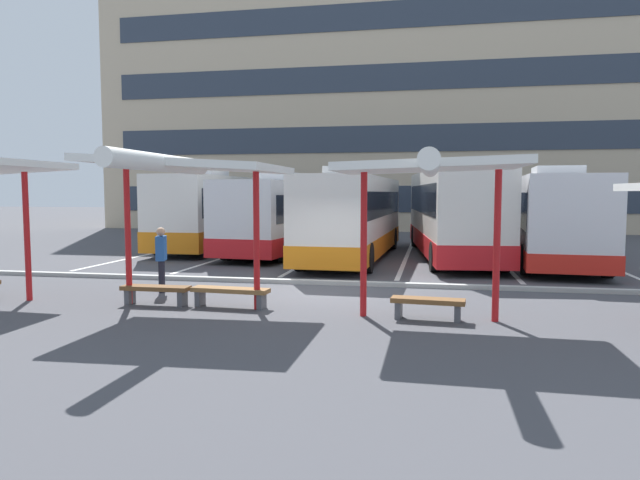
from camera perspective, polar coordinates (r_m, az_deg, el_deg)
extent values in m
plane|color=#47474C|center=(15.10, 0.14, -5.26)|extent=(160.00, 160.00, 0.00)
cube|color=#C6B293|center=(47.14, 7.76, 13.66)|extent=(42.02, 15.64, 19.95)
cube|color=#2D3847|center=(38.74, 6.94, 4.06)|extent=(38.66, 0.08, 1.76)
cube|color=#2D3847|center=(38.90, 7.00, 9.95)|extent=(38.66, 0.08, 1.76)
cube|color=#2D3847|center=(39.46, 7.06, 15.72)|extent=(38.66, 0.08, 1.76)
cube|color=#2D3847|center=(40.42, 7.12, 21.28)|extent=(38.66, 0.08, 1.76)
cube|color=silver|center=(27.31, -10.30, 2.95)|extent=(2.55, 10.15, 3.07)
cube|color=orange|center=(27.37, -10.27, 0.60)|extent=(2.59, 10.19, 0.82)
cube|color=black|center=(27.31, -10.31, 3.78)|extent=(2.57, 9.34, 1.17)
cube|color=black|center=(32.06, -7.09, 3.90)|extent=(2.17, 0.10, 1.84)
cube|color=silver|center=(26.14, -11.36, 6.61)|extent=(1.50, 2.21, 0.36)
cylinder|color=black|center=(31.02, -9.94, 0.73)|extent=(0.31, 1.00, 1.00)
cylinder|color=black|center=(30.30, -5.92, 0.69)|extent=(0.31, 1.00, 1.00)
cylinder|color=black|center=(24.67, -15.59, -0.38)|extent=(0.31, 1.00, 1.00)
cylinder|color=black|center=(23.76, -10.69, -0.48)|extent=(0.31, 1.00, 1.00)
cube|color=silver|center=(26.14, -2.48, 2.66)|extent=(3.84, 12.53, 2.81)
cube|color=red|center=(26.20, -2.48, 0.35)|extent=(3.88, 12.57, 0.70)
cube|color=black|center=(26.13, -2.49, 3.39)|extent=(3.77, 11.55, 1.04)
cube|color=black|center=(31.98, 1.19, 3.64)|extent=(2.28, 0.31, 1.68)
cube|color=silver|center=(24.68, -3.70, 6.21)|extent=(1.77, 2.35, 0.36)
cylinder|color=black|center=(30.90, -1.75, 0.79)|extent=(0.40, 1.03, 1.00)
cylinder|color=black|center=(30.22, 2.55, 0.70)|extent=(0.40, 1.03, 1.00)
cylinder|color=black|center=(22.48, -9.24, -0.75)|extent=(0.40, 1.03, 1.00)
cylinder|color=black|center=(21.53, -3.52, -0.94)|extent=(0.40, 1.03, 1.00)
cube|color=silver|center=(22.84, 3.42, 2.50)|extent=(2.81, 11.41, 2.93)
cube|color=orange|center=(22.91, 3.41, -0.27)|extent=(2.85, 11.45, 0.71)
cube|color=black|center=(22.82, 3.43, 3.63)|extent=(2.82, 10.51, 0.92)
cube|color=black|center=(28.40, 5.30, 3.63)|extent=(2.17, 0.15, 1.76)
cube|color=silver|center=(21.44, 2.81, 6.76)|extent=(1.54, 2.24, 0.36)
cylinder|color=black|center=(27.11, 2.47, 0.23)|extent=(0.33, 1.01, 1.00)
cylinder|color=black|center=(26.79, 7.23, 0.15)|extent=(0.33, 1.01, 1.00)
cylinder|color=black|center=(19.19, -1.94, -1.62)|extent=(0.33, 1.01, 1.00)
cylinder|color=black|center=(18.74, 4.76, -1.78)|extent=(0.33, 1.01, 1.00)
cube|color=silver|center=(23.87, 12.89, 2.82)|extent=(3.67, 12.35, 3.20)
cube|color=red|center=(23.93, 12.84, -0.12)|extent=(3.71, 12.39, 0.75)
cube|color=black|center=(23.86, 12.91, 4.01)|extent=(3.60, 11.38, 1.10)
cube|color=black|center=(29.86, 11.36, 3.94)|extent=(2.14, 0.30, 1.92)
cube|color=silver|center=(22.37, 13.50, 7.24)|extent=(1.68, 2.34, 0.36)
cylinder|color=black|center=(28.28, 9.39, 0.36)|extent=(0.40, 1.03, 1.00)
cylinder|color=black|center=(28.53, 13.87, 0.32)|extent=(0.40, 1.03, 1.00)
cylinder|color=black|center=(19.39, 11.30, -1.64)|extent=(0.40, 1.03, 1.00)
cylinder|color=black|center=(19.75, 17.76, -1.66)|extent=(0.40, 1.03, 1.00)
cube|color=silver|center=(23.59, 21.87, 2.21)|extent=(3.35, 11.71, 2.90)
cube|color=red|center=(23.67, 21.79, -0.60)|extent=(3.39, 11.76, 0.57)
cube|color=black|center=(23.58, 21.89, 2.95)|extent=(3.32, 10.79, 1.18)
cube|color=black|center=(29.30, 20.56, 3.35)|extent=(2.26, 0.23, 1.74)
cube|color=silver|center=(22.15, 22.45, 6.26)|extent=(1.69, 2.30, 0.36)
cylinder|color=black|center=(27.72, 18.34, 0.10)|extent=(0.37, 1.02, 1.00)
cylinder|color=black|center=(27.96, 23.19, -0.01)|extent=(0.37, 1.02, 1.00)
cylinder|color=black|center=(19.41, 19.75, -1.82)|extent=(0.37, 1.02, 1.00)
cylinder|color=black|center=(19.75, 26.62, -1.94)|extent=(0.37, 1.02, 1.00)
cube|color=white|center=(26.96, -15.03, -1.01)|extent=(0.16, 14.00, 0.01)
cube|color=white|center=(25.58, -7.75, -1.19)|extent=(0.16, 14.00, 0.01)
cube|color=white|center=(24.65, 0.21, -1.37)|extent=(0.16, 14.00, 0.01)
cube|color=white|center=(24.23, 8.63, -1.53)|extent=(0.16, 14.00, 0.01)
cube|color=white|center=(24.35, 17.15, -1.65)|extent=(0.16, 14.00, 0.01)
cube|color=white|center=(24.99, 25.41, -1.74)|extent=(0.16, 14.00, 0.01)
cylinder|color=red|center=(15.58, -27.04, 0.30)|extent=(0.14, 0.14, 3.12)
cylinder|color=red|center=(14.14, -18.50, 0.28)|extent=(0.14, 0.14, 3.17)
cylinder|color=red|center=(12.89, -6.31, 0.09)|extent=(0.14, 0.14, 3.17)
cube|color=white|center=(13.41, -12.82, 7.29)|extent=(4.13, 3.11, 0.38)
cylinder|color=white|center=(12.14, -15.53, 7.38)|extent=(0.36, 4.13, 0.36)
cube|color=brown|center=(13.97, -15.97, -4.60)|extent=(1.62, 0.43, 0.10)
cube|color=#4C4C51|center=(14.32, -18.31, -5.35)|extent=(0.12, 0.34, 0.35)
cube|color=#4C4C51|center=(13.73, -13.48, -5.66)|extent=(0.12, 0.34, 0.35)
cube|color=brown|center=(13.33, -8.89, -4.92)|extent=(1.84, 0.54, 0.10)
cube|color=#4C4C51|center=(13.69, -11.79, -5.66)|extent=(0.14, 0.34, 0.35)
cube|color=#4C4C51|center=(13.08, -5.82, -6.07)|extent=(0.14, 0.34, 0.35)
cylinder|color=red|center=(12.14, 4.35, -0.39)|extent=(0.14, 0.14, 3.08)
cylinder|color=red|center=(12.12, 17.12, -0.59)|extent=(0.14, 0.14, 3.08)
cube|color=white|center=(12.02, 10.85, 7.22)|extent=(3.70, 2.86, 0.26)
cylinder|color=white|center=(10.74, 10.81, 7.37)|extent=(0.36, 3.70, 0.36)
cube|color=brown|center=(12.10, 10.64, -5.93)|extent=(1.53, 0.55, 0.10)
cube|color=#4C4C51|center=(12.21, 7.80, -6.86)|extent=(0.15, 0.35, 0.35)
cube|color=#4C4C51|center=(12.10, 13.48, -7.06)|extent=(0.15, 0.35, 0.35)
cube|color=#ADADA8|center=(16.42, 1.05, -4.25)|extent=(44.00, 0.24, 0.12)
cylinder|color=black|center=(15.79, -15.36, -3.44)|extent=(0.14, 0.14, 0.85)
cylinder|color=black|center=(15.62, -15.46, -3.53)|extent=(0.14, 0.14, 0.85)
cube|color=#2659A5|center=(15.62, -15.47, -0.79)|extent=(0.36, 0.54, 0.64)
sphere|color=tan|center=(15.58, -15.51, 0.79)|extent=(0.23, 0.23, 0.23)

